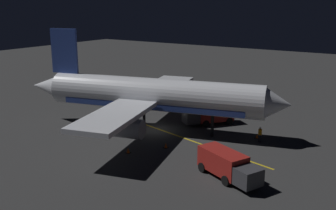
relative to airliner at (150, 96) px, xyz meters
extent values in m
cube|color=#323232|center=(-0.15, 0.55, -4.44)|extent=(180.00, 180.00, 0.20)
cube|color=gold|center=(0.18, 4.55, -4.34)|extent=(6.30, 24.51, 0.01)
cylinder|color=white|center=(-0.15, 0.55, 0.18)|extent=(10.57, 26.35, 3.91)
cube|color=#2D479E|center=(-0.15, 0.55, -0.89)|extent=(9.36, 22.50, 0.70)
cone|color=white|center=(-3.85, 14.35, 0.18)|extent=(4.51, 4.01, 3.83)
cone|color=white|center=(3.70, -13.82, 0.18)|extent=(4.61, 5.44, 3.52)
cube|color=#2D479E|center=(2.99, -11.15, 4.94)|extent=(1.28, 3.57, 5.60)
cube|color=white|center=(-7.58, -2.80, -0.40)|extent=(13.00, 7.79, 0.50)
cylinder|color=slate|center=(-7.30, -1.48, -1.80)|extent=(2.86, 3.63, 2.10)
cube|color=white|center=(7.96, 1.37, -0.40)|extent=(13.00, 7.79, 0.50)
cylinder|color=slate|center=(7.06, 2.37, -1.80)|extent=(2.86, 3.63, 2.10)
cylinder|color=black|center=(-2.01, 7.52, -3.06)|extent=(0.44, 0.44, 2.57)
cylinder|color=black|center=(-1.82, -2.29, -3.06)|extent=(0.44, 0.44, 2.57)
cylinder|color=black|center=(2.72, -1.08, -3.06)|extent=(0.44, 0.44, 2.57)
cube|color=maroon|center=(7.15, 13.30, -2.92)|extent=(3.85, 5.21, 1.95)
cube|color=#38383D|center=(8.48, 16.30, -3.14)|extent=(2.55, 2.45, 1.50)
cylinder|color=black|center=(7.82, 14.83, -3.89)|extent=(2.48, 1.76, 0.90)
cylinder|color=black|center=(6.47, 11.78, -3.89)|extent=(2.48, 1.76, 0.90)
cube|color=maroon|center=(-6.70, 5.39, -2.96)|extent=(5.03, 4.53, 1.86)
cube|color=#38383D|center=(-4.10, 3.42, -3.14)|extent=(2.64, 2.68, 1.50)
cylinder|color=black|center=(-5.38, 4.39, -3.89)|extent=(2.11, 2.38, 0.90)
cylinder|color=black|center=(-8.01, 6.39, -3.89)|extent=(2.11, 2.38, 0.90)
cylinder|color=black|center=(-3.29, 12.85, -3.92)|extent=(0.32, 0.32, 0.85)
cylinder|color=orange|center=(-3.29, 12.85, -3.17)|extent=(0.40, 0.40, 0.65)
sphere|color=tan|center=(-3.29, 12.85, -2.72)|extent=(0.24, 0.24, 0.24)
cone|color=#EA590F|center=(-9.00, 3.14, -4.07)|extent=(0.36, 0.36, 0.55)
cube|color=black|center=(-9.00, 3.14, -4.33)|extent=(0.50, 0.50, 0.03)
cone|color=#EA590F|center=(4.10, 5.09, -4.07)|extent=(0.36, 0.36, 0.55)
cube|color=black|center=(4.10, 5.09, -4.33)|extent=(0.50, 0.50, 0.03)
cone|color=#EA590F|center=(7.50, 2.63, -4.07)|extent=(0.36, 0.36, 0.55)
cube|color=black|center=(7.50, 2.63, -4.33)|extent=(0.50, 0.50, 0.03)
cone|color=#EA590F|center=(-4.33, 12.14, -4.07)|extent=(0.36, 0.36, 0.55)
cube|color=black|center=(-4.33, 12.14, -4.33)|extent=(0.50, 0.50, 0.03)
camera|label=1|loc=(37.20, 27.41, 10.88)|focal=42.04mm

